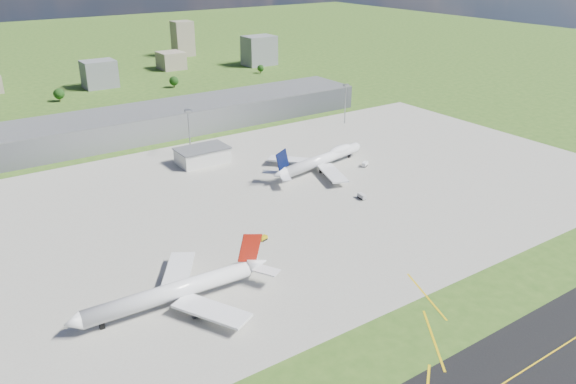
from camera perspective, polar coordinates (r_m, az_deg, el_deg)
ground at (r=344.10m, az=-13.82°, el=4.97°), size 1400.00×1400.00×0.00m
apron at (r=254.77m, az=-2.68°, el=-0.92°), size 360.00×190.00×0.08m
terminal at (r=355.49m, az=-14.82°, el=6.73°), size 300.00×42.00×15.00m
ops_building at (r=302.53m, az=-8.68°, el=3.65°), size 26.00×16.00×8.00m
mast_center at (r=311.34m, az=-10.06°, el=6.79°), size 3.50×2.00×25.90m
mast_east at (r=368.09m, az=5.86°, el=9.59°), size 3.50×2.00×25.90m
airliner_red_twin at (r=184.86m, az=-11.14°, el=-9.83°), size 67.55×52.66×18.54m
airliner_blue_quad at (r=291.70m, az=3.49°, el=3.32°), size 67.28×52.06×17.69m
tug_yellow at (r=220.73m, az=-2.53°, el=-4.73°), size 3.77×2.75×1.70m
van_white_near at (r=258.43m, az=7.52°, el=-0.46°), size 2.53×4.85×2.41m
van_white_far at (r=297.77m, az=7.81°, el=2.80°), size 4.86×3.90×2.31m
bldg_c at (r=495.37m, az=-18.62°, el=11.29°), size 26.00×20.00×22.00m
bldg_ce at (r=558.83m, az=-11.80°, el=12.95°), size 22.00×24.00×16.00m
bldg_e at (r=567.09m, az=-2.95°, el=14.16°), size 30.00×22.00×28.00m
bldg_tall_e at (r=627.30m, az=-10.65°, el=15.07°), size 20.00×18.00×36.00m
tree_c at (r=458.64m, az=-22.25°, el=9.22°), size 8.10×8.10×9.90m
tree_e at (r=480.00m, az=-11.52°, el=11.00°), size 7.65×7.65×9.35m
tree_far_e at (r=529.06m, az=-2.80°, el=12.45°), size 6.30×6.30×7.70m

